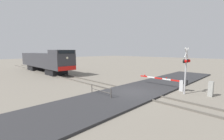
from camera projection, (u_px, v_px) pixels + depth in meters
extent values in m
plane|color=gray|center=(132.00, 93.00, 14.66)|extent=(160.00, 160.00, 0.00)
cube|color=#59544C|center=(128.00, 94.00, 14.15)|extent=(0.08, 80.00, 0.15)
cube|color=#59544C|center=(137.00, 91.00, 15.16)|extent=(0.08, 80.00, 0.15)
cube|color=#2D2D30|center=(132.00, 92.00, 14.65)|extent=(36.00, 5.14, 0.16)
cube|color=black|center=(56.00, 72.00, 25.92)|extent=(2.62, 3.20, 1.05)
cube|color=black|center=(36.00, 67.00, 32.47)|extent=(2.62, 3.20, 1.05)
cube|color=#333338|center=(45.00, 60.00, 28.97)|extent=(3.08, 17.00, 2.50)
cube|color=#333338|center=(62.00, 52.00, 23.97)|extent=(3.02, 3.30, 0.63)
cube|color=black|center=(67.00, 52.00, 22.79)|extent=(2.62, 0.06, 0.50)
cube|color=red|center=(67.00, 68.00, 23.10)|extent=(2.92, 0.08, 0.64)
sphere|color=#F2EACC|center=(67.00, 58.00, 22.89)|extent=(0.36, 0.36, 0.36)
cylinder|color=#ADADB2|center=(186.00, 71.00, 14.11)|extent=(0.14, 0.14, 4.31)
cube|color=white|center=(187.00, 53.00, 13.89)|extent=(0.95, 0.04, 0.95)
cube|color=white|center=(187.00, 53.00, 13.89)|extent=(0.95, 0.04, 0.95)
cube|color=black|center=(186.00, 61.00, 13.99)|extent=(1.04, 0.08, 0.08)
sphere|color=red|center=(186.00, 61.00, 13.62)|extent=(0.28, 0.28, 0.28)
sphere|color=red|center=(189.00, 61.00, 14.21)|extent=(0.28, 0.28, 0.28)
cylinder|color=black|center=(184.00, 61.00, 13.71)|extent=(0.34, 0.14, 0.34)
cylinder|color=black|center=(188.00, 61.00, 14.30)|extent=(0.34, 0.14, 0.34)
cube|color=silver|center=(182.00, 86.00, 15.37)|extent=(0.36, 0.36, 1.09)
cube|color=black|center=(186.00, 82.00, 15.07)|extent=(0.28, 0.36, 0.40)
cube|color=red|center=(175.00, 81.00, 15.79)|extent=(0.10, 0.95, 0.14)
cube|color=white|center=(167.00, 79.00, 16.45)|extent=(0.10, 0.95, 0.14)
cube|color=red|center=(158.00, 78.00, 17.11)|extent=(0.10, 0.95, 0.14)
cube|color=white|center=(151.00, 77.00, 17.77)|extent=(0.10, 0.95, 0.14)
cube|color=red|center=(144.00, 76.00, 18.44)|extent=(0.10, 0.95, 0.14)
sphere|color=red|center=(166.00, 78.00, 16.46)|extent=(0.14, 0.14, 0.14)
sphere|color=red|center=(145.00, 75.00, 18.34)|extent=(0.14, 0.14, 0.14)
cube|color=#999993|center=(211.00, 89.00, 13.56)|extent=(0.45, 0.37, 1.34)
cylinder|color=#4C4742|center=(111.00, 94.00, 12.60)|extent=(0.08, 0.08, 0.95)
cylinder|color=#4C4742|center=(92.00, 89.00, 14.41)|extent=(0.08, 0.08, 0.95)
cylinder|color=#4C4742|center=(101.00, 87.00, 13.45)|extent=(0.06, 2.58, 0.06)
cylinder|color=#4C4742|center=(101.00, 91.00, 13.50)|extent=(0.06, 2.58, 0.06)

